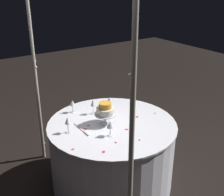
# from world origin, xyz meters

# --- Properties ---
(ground_plane) EXTENTS (12.00, 12.00, 0.00)m
(ground_plane) POSITION_xyz_m (0.00, 0.00, 0.00)
(ground_plane) COLOR black
(decorative_arch) EXTENTS (1.82, 0.06, 2.46)m
(decorative_arch) POSITION_xyz_m (-0.00, 0.44, 1.55)
(decorative_arch) COLOR #B7B29E
(decorative_arch) RESTS_ON ground
(main_table) EXTENTS (1.32, 1.32, 0.74)m
(main_table) POSITION_xyz_m (0.00, 0.00, 0.37)
(main_table) COLOR white
(main_table) RESTS_ON ground
(tiered_cake) EXTENTS (0.22, 0.22, 0.23)m
(tiered_cake) POSITION_xyz_m (0.04, 0.06, 0.88)
(tiered_cake) COLOR silver
(tiered_cake) RESTS_ON main_table
(wine_glass_0) EXTENTS (0.06, 0.06, 0.17)m
(wine_glass_0) POSITION_xyz_m (0.30, 0.04, 0.86)
(wine_glass_0) COLOR silver
(wine_glass_0) RESTS_ON main_table
(wine_glass_1) EXTENTS (0.06, 0.06, 0.17)m
(wine_glass_1) POSITION_xyz_m (0.25, -0.14, 0.87)
(wine_glass_1) COLOR silver
(wine_glass_1) RESTS_ON main_table
(wine_glass_2) EXTENTS (0.06, 0.06, 0.16)m
(wine_glass_2) POSITION_xyz_m (0.08, 0.45, 0.86)
(wine_glass_2) COLOR silver
(wine_glass_2) RESTS_ON main_table
(wine_glass_3) EXTENTS (0.07, 0.07, 0.15)m
(wine_glass_3) POSITION_xyz_m (-0.20, 0.15, 0.85)
(wine_glass_3) COLOR silver
(wine_glass_3) RESTS_ON main_table
(wine_glass_4) EXTENTS (0.06, 0.06, 0.14)m
(wine_glass_4) POSITION_xyz_m (0.46, 0.21, 0.84)
(wine_glass_4) COLOR silver
(wine_glass_4) RESTS_ON main_table
(cake_knife) EXTENTS (0.30, 0.02, 0.01)m
(cake_knife) POSITION_xyz_m (0.04, 0.32, 0.74)
(cake_knife) COLOR silver
(cake_knife) RESTS_ON main_table
(rose_petal_0) EXTENTS (0.03, 0.03, 0.00)m
(rose_petal_0) POSITION_xyz_m (0.03, 0.30, 0.74)
(rose_petal_0) COLOR #E02D47
(rose_petal_0) RESTS_ON main_table
(rose_petal_1) EXTENTS (0.02, 0.03, 0.00)m
(rose_petal_1) POSITION_xyz_m (-0.21, 0.55, 0.74)
(rose_petal_1) COLOR #E02D47
(rose_petal_1) RESTS_ON main_table
(rose_petal_2) EXTENTS (0.04, 0.03, 0.00)m
(rose_petal_2) POSITION_xyz_m (0.14, -0.13, 0.74)
(rose_petal_2) COLOR #E02D47
(rose_petal_2) RESTS_ON main_table
(rose_petal_3) EXTENTS (0.02, 0.03, 0.00)m
(rose_petal_3) POSITION_xyz_m (-0.07, -0.52, 0.74)
(rose_petal_3) COLOR #E02D47
(rose_petal_3) RESTS_ON main_table
(rose_petal_4) EXTENTS (0.03, 0.04, 0.00)m
(rose_petal_4) POSITION_xyz_m (0.44, -0.23, 0.74)
(rose_petal_4) COLOR #E02D47
(rose_petal_4) RESTS_ON main_table
(rose_petal_5) EXTENTS (0.04, 0.04, 0.00)m
(rose_petal_5) POSITION_xyz_m (-0.19, -0.04, 0.74)
(rose_petal_5) COLOR #E02D47
(rose_petal_5) RESTS_ON main_table
(rose_petal_6) EXTENTS (0.04, 0.04, 0.00)m
(rose_petal_6) POSITION_xyz_m (0.05, 0.29, 0.74)
(rose_petal_6) COLOR #E02D47
(rose_petal_6) RESTS_ON main_table
(rose_petal_7) EXTENTS (0.04, 0.03, 0.00)m
(rose_petal_7) POSITION_xyz_m (-0.03, -0.30, 0.74)
(rose_petal_7) COLOR #E02D47
(rose_petal_7) RESTS_ON main_table
(rose_petal_8) EXTENTS (0.03, 0.02, 0.00)m
(rose_petal_8) POSITION_xyz_m (-0.33, 0.18, 0.74)
(rose_petal_8) COLOR #E02D47
(rose_petal_8) RESTS_ON main_table
(rose_petal_9) EXTENTS (0.05, 0.05, 0.00)m
(rose_petal_9) POSITION_xyz_m (-0.39, 0.35, 0.74)
(rose_petal_9) COLOR #E02D47
(rose_petal_9) RESTS_ON main_table
(rose_petal_10) EXTENTS (0.03, 0.03, 0.00)m
(rose_petal_10) POSITION_xyz_m (-0.41, -0.02, 0.74)
(rose_petal_10) COLOR #E02D47
(rose_petal_10) RESTS_ON main_table
(rose_petal_11) EXTENTS (0.03, 0.04, 0.00)m
(rose_petal_11) POSITION_xyz_m (0.09, 0.23, 0.74)
(rose_petal_11) COLOR #E02D47
(rose_petal_11) RESTS_ON main_table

